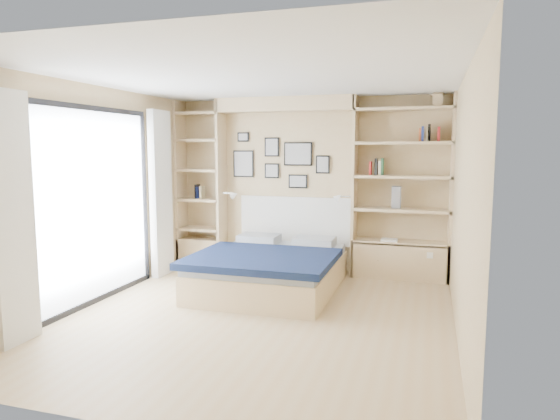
% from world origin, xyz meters
% --- Properties ---
extents(ground, '(4.50, 4.50, 0.00)m').
position_xyz_m(ground, '(0.00, 0.00, 0.00)').
color(ground, tan).
rests_on(ground, ground).
extents(room_shell, '(4.50, 4.50, 4.50)m').
position_xyz_m(room_shell, '(-0.39, 1.52, 1.08)').
color(room_shell, tan).
rests_on(room_shell, ground).
extents(bed, '(1.70, 2.26, 1.07)m').
position_xyz_m(bed, '(-0.18, 1.04, 0.27)').
color(bed, '#CDB482').
rests_on(bed, ground).
extents(photo_gallery, '(1.48, 0.02, 0.82)m').
position_xyz_m(photo_gallery, '(-0.45, 2.22, 1.60)').
color(photo_gallery, black).
rests_on(photo_gallery, ground).
extents(reading_lamps, '(1.92, 0.12, 0.15)m').
position_xyz_m(reading_lamps, '(-0.30, 2.00, 1.10)').
color(reading_lamps, silver).
rests_on(reading_lamps, ground).
extents(shelf_decor, '(3.58, 0.23, 2.03)m').
position_xyz_m(shelf_decor, '(1.09, 2.07, 1.68)').
color(shelf_decor, '#A51E1E').
rests_on(shelf_decor, ground).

